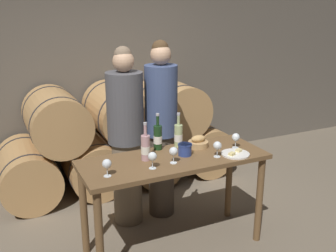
% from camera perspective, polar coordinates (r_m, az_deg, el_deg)
% --- Properties ---
extents(ground_plane, '(10.00, 10.00, 0.00)m').
position_cam_1_polar(ground_plane, '(3.82, 0.83, -16.93)').
color(ground_plane, '#726654').
extents(stone_wall_back, '(10.00, 0.12, 3.20)m').
position_cam_1_polar(stone_wall_back, '(5.20, -9.73, 10.96)').
color(stone_wall_back, '#60594F').
rests_on(stone_wall_back, ground_plane).
extents(barrel_stack, '(2.84, 0.96, 1.24)m').
position_cam_1_polar(barrel_stack, '(4.86, -7.17, -1.82)').
color(barrel_stack, tan).
rests_on(barrel_stack, ground_plane).
extents(tasting_table, '(1.64, 0.62, 0.88)m').
position_cam_1_polar(tasting_table, '(3.46, 0.88, -6.61)').
color(tasting_table, brown).
rests_on(tasting_table, ground_plane).
extents(person_left, '(0.35, 0.35, 1.79)m').
position_cam_1_polar(person_left, '(3.84, -6.13, -1.61)').
color(person_left, '#756651').
rests_on(person_left, ground_plane).
extents(person_right, '(0.33, 0.33, 1.83)m').
position_cam_1_polar(person_right, '(3.97, -1.00, -0.42)').
color(person_right, '#4C4238').
rests_on(person_right, ground_plane).
extents(wine_bottle_red, '(0.08, 0.08, 0.34)m').
position_cam_1_polar(wine_bottle_red, '(3.56, -1.49, -1.64)').
color(wine_bottle_red, '#193819').
rests_on(wine_bottle_red, tasting_table).
extents(wine_bottle_white, '(0.08, 0.08, 0.32)m').
position_cam_1_polar(wine_bottle_white, '(3.63, 1.52, -1.38)').
color(wine_bottle_white, '#ADBC7F').
rests_on(wine_bottle_white, tasting_table).
extents(wine_bottle_rose, '(0.08, 0.08, 0.33)m').
position_cam_1_polar(wine_bottle_rose, '(3.32, -3.28, -3.13)').
color(wine_bottle_rose, '#BC8E93').
rests_on(wine_bottle_rose, tasting_table).
extents(blue_crock, '(0.13, 0.13, 0.10)m').
position_cam_1_polar(blue_crock, '(3.44, 2.47, -3.35)').
color(blue_crock, navy).
rests_on(blue_crock, tasting_table).
extents(bread_basket, '(0.19, 0.19, 0.11)m').
position_cam_1_polar(bread_basket, '(3.65, 4.40, -2.40)').
color(bread_basket, tan).
rests_on(bread_basket, tasting_table).
extents(cheese_plate, '(0.25, 0.25, 0.04)m').
position_cam_1_polar(cheese_plate, '(3.51, 9.74, -3.99)').
color(cheese_plate, white).
rests_on(cheese_plate, tasting_table).
extents(wine_glass_far_left, '(0.07, 0.07, 0.14)m').
position_cam_1_polar(wine_glass_far_left, '(3.04, -8.86, -5.50)').
color(wine_glass_far_left, white).
rests_on(wine_glass_far_left, tasting_table).
extents(wine_glass_left, '(0.07, 0.07, 0.14)m').
position_cam_1_polar(wine_glass_left, '(3.15, -2.28, -4.50)').
color(wine_glass_left, white).
rests_on(wine_glass_left, tasting_table).
extents(wine_glass_center, '(0.07, 0.07, 0.14)m').
position_cam_1_polar(wine_glass_center, '(3.25, 0.81, -3.76)').
color(wine_glass_center, white).
rests_on(wine_glass_center, tasting_table).
extents(wine_glass_right, '(0.07, 0.07, 0.14)m').
position_cam_1_polar(wine_glass_right, '(3.41, 7.18, -2.90)').
color(wine_glass_right, white).
rests_on(wine_glass_right, tasting_table).
extents(wine_glass_far_right, '(0.07, 0.07, 0.14)m').
position_cam_1_polar(wine_glass_far_right, '(3.65, 9.82, -1.67)').
color(wine_glass_far_right, white).
rests_on(wine_glass_far_right, tasting_table).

